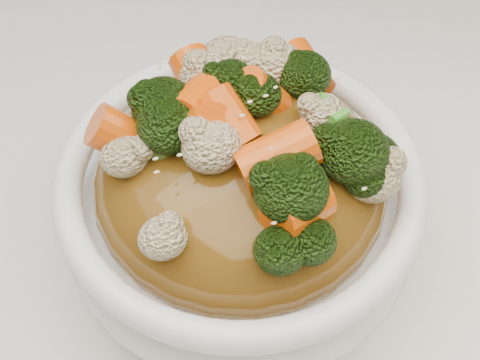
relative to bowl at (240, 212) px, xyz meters
name	(u,v)px	position (x,y,z in m)	size (l,w,h in m)	color
tablecloth	(187,286)	(-0.04, 0.00, -0.07)	(1.20, 0.80, 0.04)	white
bowl	(240,212)	(0.00, 0.00, 0.00)	(0.23, 0.23, 0.09)	white
sauce_base	(240,183)	(0.00, 0.00, 0.03)	(0.18, 0.18, 0.10)	brown
carrots	(240,111)	(0.00, 0.00, 0.10)	(0.18, 0.18, 0.05)	#D14C06
broccoli	(240,112)	(0.00, 0.00, 0.10)	(0.18, 0.18, 0.05)	black
cauliflower	(240,115)	(0.00, 0.00, 0.09)	(0.18, 0.18, 0.04)	beige
scallions	(240,110)	(0.00, 0.00, 0.10)	(0.14, 0.14, 0.02)	#358C20
sesame_seeds	(240,110)	(0.00, 0.00, 0.10)	(0.17, 0.17, 0.01)	beige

